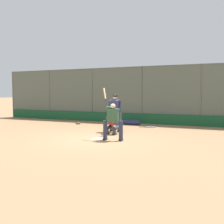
% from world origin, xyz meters
% --- Properties ---
extents(ground_plane, '(160.00, 160.00, 0.00)m').
position_xyz_m(ground_plane, '(0.00, 0.00, 0.00)').
color(ground_plane, '#93704C').
extents(home_plate_marker, '(0.43, 0.43, 0.01)m').
position_xyz_m(home_plate_marker, '(0.00, 0.00, 0.01)').
color(home_plate_marker, white).
rests_on(home_plate_marker, ground_plane).
extents(backstop_fence, '(20.98, 0.08, 3.54)m').
position_xyz_m(backstop_fence, '(-0.00, -6.12, 1.86)').
color(backstop_fence, '#515651').
rests_on(backstop_fence, ground_plane).
extents(padding_wall, '(20.48, 0.18, 0.60)m').
position_xyz_m(padding_wall, '(0.00, -6.02, 0.30)').
color(padding_wall, '#19512D').
rests_on(padding_wall, ground_plane).
extents(bleachers_beyond, '(14.63, 1.95, 1.16)m').
position_xyz_m(bleachers_beyond, '(0.83, -8.27, 0.38)').
color(bleachers_beyond, slate).
rests_on(bleachers_beyond, ground_plane).
extents(batter_at_plate, '(1.03, 0.61, 2.10)m').
position_xyz_m(batter_at_plate, '(-0.69, 0.04, 0.80)').
color(batter_at_plate, '#2D334C').
rests_on(batter_at_plate, ground_plane).
extents(catcher_behind_plate, '(0.61, 0.75, 1.13)m').
position_xyz_m(catcher_behind_plate, '(-0.08, -1.36, 0.58)').
color(catcher_behind_plate, '#333333').
rests_on(catcher_behind_plate, ground_plane).
extents(umpire_home, '(0.73, 0.46, 1.78)m').
position_xyz_m(umpire_home, '(0.13, -2.18, 0.96)').
color(umpire_home, '#4C4C51').
rests_on(umpire_home, ground_plane).
extents(spare_bat_by_padding, '(0.86, 0.27, 0.07)m').
position_xyz_m(spare_bat_by_padding, '(-1.02, -4.25, 0.03)').
color(spare_bat_by_padding, black).
rests_on(spare_bat_by_padding, ground_plane).
extents(fielding_glove_on_dirt, '(0.30, 0.23, 0.11)m').
position_xyz_m(fielding_glove_on_dirt, '(3.38, -4.12, 0.05)').
color(fielding_glove_on_dirt, brown).
rests_on(fielding_glove_on_dirt, ground_plane).
extents(equipment_bag_dugout_side, '(1.24, 0.29, 0.29)m').
position_xyz_m(equipment_bag_dugout_side, '(0.37, -5.10, 0.14)').
color(equipment_bag_dugout_side, navy).
rests_on(equipment_bag_dugout_side, ground_plane).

